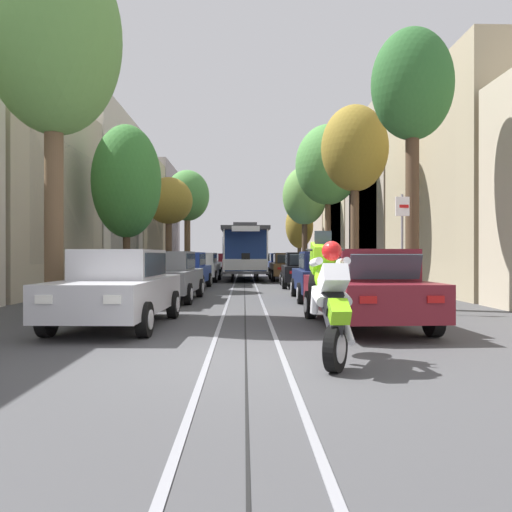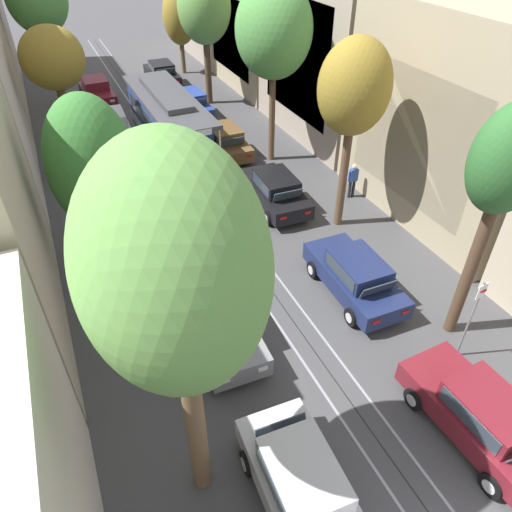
{
  "view_description": "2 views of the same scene",
  "coord_description": "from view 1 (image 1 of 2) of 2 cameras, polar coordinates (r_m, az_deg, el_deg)",
  "views": [
    {
      "loc": [
        -0.03,
        -6.89,
        1.47
      ],
      "look_at": [
        0.6,
        18.79,
        1.41
      ],
      "focal_mm": 34.6,
      "sensor_mm": 36.0,
      "label": 1
    },
    {
      "loc": [
        -5.69,
        -0.88,
        11.42
      ],
      "look_at": [
        0.0,
        11.75,
        0.62
      ],
      "focal_mm": 33.05,
      "sensor_mm": 36.0,
      "label": 2
    }
  ],
  "objects": [
    {
      "name": "parked_car_maroon_near_right",
      "position": [
        10.33,
        12.44,
        -3.6
      ],
      "size": [
        2.13,
        4.41,
        1.58
      ],
      "color": "maroon",
      "rests_on": "ground"
    },
    {
      "name": "building_facade_left",
      "position": [
        31.85,
        -18.41,
        5.4
      ],
      "size": [
        5.38,
        47.56,
        10.06
      ],
      "color": "beige",
      "rests_on": "ground"
    },
    {
      "name": "street_tree_kerb_right_far",
      "position": [
        43.45,
        5.04,
        3.49
      ],
      "size": [
        2.43,
        2.44,
        6.04
      ],
      "color": "brown",
      "rests_on": "ground"
    },
    {
      "name": "parked_car_white_fourth_left",
      "position": [
        27.5,
        -6.32,
        -1.27
      ],
      "size": [
        2.1,
        4.4,
        1.58
      ],
      "color": "silver",
      "rests_on": "ground"
    },
    {
      "name": "parked_car_black_sixth_right",
      "position": [
        41.16,
        2.23,
        -0.8
      ],
      "size": [
        2.05,
        4.38,
        1.58
      ],
      "color": "black",
      "rests_on": "ground"
    },
    {
      "name": "parked_car_navy_second_right",
      "position": [
        16.21,
        7.9,
        -2.24
      ],
      "size": [
        2.08,
        4.4,
        1.58
      ],
      "color": "#19234C",
      "rests_on": "ground"
    },
    {
      "name": "pedestrian_on_left_pavement",
      "position": [
        22.58,
        14.75,
        -1.21
      ],
      "size": [
        0.55,
        0.26,
        1.67
      ],
      "color": "black",
      "rests_on": "ground"
    },
    {
      "name": "parked_car_maroon_sixth_left",
      "position": [
        39.23,
        -4.89,
        -0.85
      ],
      "size": [
        2.07,
        4.39,
        1.58
      ],
      "color": "maroon",
      "rests_on": "ground"
    },
    {
      "name": "parked_car_white_fifth_left",
      "position": [
        32.82,
        -5.87,
        -1.04
      ],
      "size": [
        2.13,
        4.42,
        1.58
      ],
      "color": "silver",
      "rests_on": "ground"
    },
    {
      "name": "street_tree_kerb_left_second",
      "position": [
        21.21,
        -14.74,
        8.3
      ],
      "size": [
        2.82,
        2.78,
        6.84
      ],
      "color": "#4C3826",
      "rests_on": "ground"
    },
    {
      "name": "trolley_track_rails",
      "position": [
        28.86,
        -1.34,
        -2.78
      ],
      "size": [
        1.14,
        55.86,
        0.01
      ],
      "color": "gray",
      "rests_on": "ground"
    },
    {
      "name": "street_tree_kerb_left_mid",
      "position": [
        32.4,
        -10.06,
        6.2
      ],
      "size": [
        3.06,
        3.17,
        6.47
      ],
      "color": "brown",
      "rests_on": "ground"
    },
    {
      "name": "ground_plane",
      "position": [
        26.08,
        -1.34,
        -3.1
      ],
      "size": [
        160.0,
        160.0,
        0.0
      ],
      "primitive_type": "plane",
      "color": "#424244"
    },
    {
      "name": "street_tree_kerb_right_mid",
      "position": [
        27.59,
        8.31,
        10.33
      ],
      "size": [
        3.54,
        3.66,
        8.57
      ],
      "color": "brown",
      "rests_on": "ground"
    },
    {
      "name": "pedestrian_on_right_pavement",
      "position": [
        29.87,
        -13.03,
        -1.0
      ],
      "size": [
        0.55,
        0.37,
        1.56
      ],
      "color": "#282D38",
      "rests_on": "ground"
    },
    {
      "name": "cable_car_trolley",
      "position": [
        30.01,
        -1.34,
        0.5
      ],
      "size": [
        2.67,
        9.15,
        3.28
      ],
      "color": "navy",
      "rests_on": "ground"
    },
    {
      "name": "parked_car_grey_second_left",
      "position": [
        16.11,
        -10.22,
        -2.26
      ],
      "size": [
        2.12,
        4.41,
        1.58
      ],
      "color": "slate",
      "rests_on": "ground"
    },
    {
      "name": "parked_car_brown_fourth_right",
      "position": [
        28.42,
        3.63,
        -1.22
      ],
      "size": [
        2.02,
        4.37,
        1.58
      ],
      "color": "brown",
      "rests_on": "ground"
    },
    {
      "name": "building_facade_right",
      "position": [
        32.43,
        15.85,
        5.35
      ],
      "size": [
        5.94,
        47.56,
        10.72
      ],
      "color": "#BCAD93",
      "rests_on": "ground"
    },
    {
      "name": "street_tree_kerb_right_near",
      "position": [
        14.66,
        17.62,
        17.73
      ],
      "size": [
        2.22,
        1.8,
        7.61
      ],
      "color": "#4C3826",
      "rests_on": "ground"
    },
    {
      "name": "parked_car_silver_near_left",
      "position": [
        10.56,
        -15.59,
        -3.52
      ],
      "size": [
        2.14,
        4.42,
        1.58
      ],
      "color": "#B7B7BC",
      "rests_on": "ground"
    },
    {
      "name": "motorcycle_with_rider",
      "position": [
        6.68,
        8.42,
        -4.34
      ],
      "size": [
        0.51,
        1.86,
        1.81
      ],
      "color": "black",
      "rests_on": "ground"
    },
    {
      "name": "parked_car_black_mid_right",
      "position": [
        22.6,
        5.41,
        -1.57
      ],
      "size": [
        2.12,
        4.41,
        1.58
      ],
      "color": "black",
      "rests_on": "ground"
    },
    {
      "name": "street_tree_kerb_left_near",
      "position": [
        13.59,
        -22.34,
        22.23
      ],
      "size": [
        3.14,
        3.39,
        9.01
      ],
      "color": "brown",
      "rests_on": "ground"
    },
    {
      "name": "parked_car_blue_fifth_right",
      "position": [
        34.47,
        2.91,
        -0.98
      ],
      "size": [
        2.0,
        4.36,
        1.58
      ],
      "color": "#233D93",
      "rests_on": "ground"
    },
    {
      "name": "street_sign_post",
      "position": [
        12.87,
        16.55,
        1.78
      ],
      "size": [
        0.36,
        0.08,
        2.99
      ],
      "color": "slate",
      "rests_on": "ground"
    },
    {
      "name": "parked_car_blue_mid_left",
      "position": [
        21.57,
        -8.19,
        -1.65
      ],
      "size": [
        2.15,
        4.42,
        1.58
      ],
      "color": "#233D93",
      "rests_on": "ground"
    },
    {
      "name": "street_tree_kerb_left_fourth",
      "position": [
        40.79,
        -7.95,
        6.81
      ],
      "size": [
        3.58,
        3.23,
        8.38
      ],
      "color": "brown",
      "rests_on": "ground"
    },
    {
      "name": "street_tree_kerb_right_second",
      "position": [
        20.98,
        11.34,
        11.92
      ],
      "size": [
        2.74,
        2.54,
        7.6
      ],
      "color": "brown",
      "rests_on": "ground"
    },
    {
      "name": "street_tree_kerb_right_fourth",
      "position": [
        36.59,
        5.65,
        6.87
      ],
      "size": [
        3.25,
        3.2,
        7.95
      ],
      "color": "#4C3826",
      "rests_on": "ground"
    }
  ]
}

